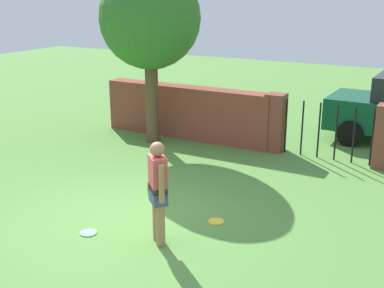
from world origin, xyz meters
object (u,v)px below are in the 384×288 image
person (158,188)px  frisbee_green (89,233)px  frisbee_yellow (216,221)px  tree (150,20)px

person → frisbee_green: (-1.15, -0.31, -0.89)m
frisbee_yellow → frisbee_green: bearing=-140.0°
person → frisbee_yellow: person is taller
frisbee_yellow → person: bearing=-114.2°
tree → frisbee_green: bearing=-68.6°
tree → frisbee_yellow: (3.48, -3.40, -3.04)m
person → tree: bearing=167.9°
person → frisbee_green: 1.48m
person → frisbee_green: size_ratio=6.00×
person → frisbee_green: person is taller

